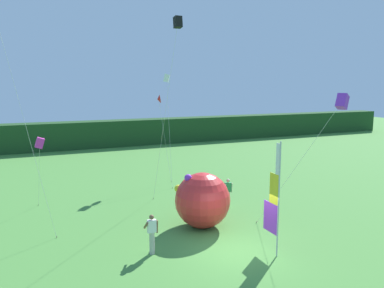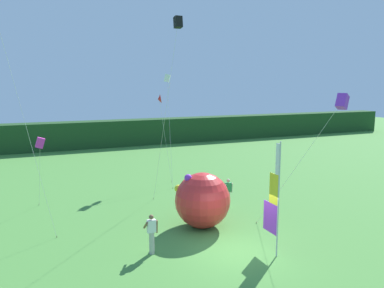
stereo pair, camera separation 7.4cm
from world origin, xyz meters
name	(u,v)px [view 1 (the left image)]	position (x,y,z in m)	size (l,w,h in m)	color
ground_plane	(237,251)	(0.00, 0.00, 0.00)	(120.00, 120.00, 0.00)	#478438
distant_treeline	(105,134)	(0.00, 29.43, 1.46)	(80.00, 2.40, 2.92)	#1E421E
banner_flag	(274,201)	(1.25, -0.82, 2.29)	(0.06, 1.03, 4.79)	#B7B7BC
person_near_banner	(228,192)	(2.40, 5.17, 0.90)	(0.55, 0.48, 1.69)	#B7B2A3
person_mid_field	(152,233)	(-3.38, 1.17, 0.90)	(0.55, 0.48, 1.69)	#B7B2A3
inflatable_balloon	(202,200)	(-0.19, 3.06, 1.37)	(2.73, 2.75, 2.73)	red
kite_white_box_0	(167,79)	(1.87, 13.85, 7.36)	(1.31, 4.01, 7.74)	brown
kite_magenta_box_1	(40,143)	(-7.30, 8.46, 3.86)	(0.54, 1.68, 4.20)	brown
kite_purple_box_2	(342,102)	(4.16, -1.20, 6.25)	(1.98, 3.97, 6.64)	brown
kite_red_delta_3	(159,100)	(1.09, 13.42, 5.87)	(0.57, 1.99, 6.23)	brown
kite_black_box_5	(178,24)	(-0.22, 6.18, 10.13)	(1.03, 2.46, 10.54)	brown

